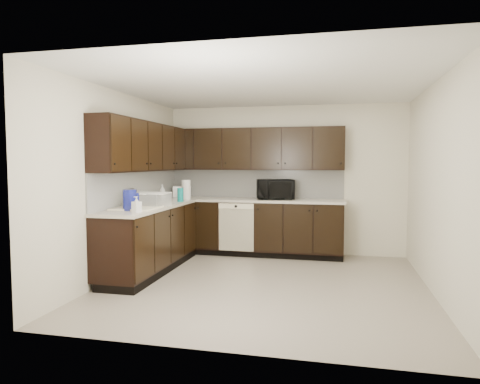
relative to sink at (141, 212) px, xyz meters
name	(u,v)px	position (x,y,z in m)	size (l,w,h in m)	color
floor	(264,284)	(1.68, 0.01, -0.88)	(4.00, 4.00, 0.00)	gray
ceiling	(265,85)	(1.68, 0.01, 1.62)	(4.00, 4.00, 0.00)	white
wall_back	(284,180)	(1.68, 2.01, 0.37)	(4.00, 0.02, 2.50)	beige
wall_left	(119,184)	(-0.32, 0.01, 0.37)	(0.02, 4.00, 2.50)	beige
wall_right	(437,188)	(3.68, 0.01, 0.37)	(0.02, 4.00, 2.50)	beige
wall_front	(224,200)	(1.68, -1.99, 0.37)	(4.00, 0.02, 2.50)	beige
lower_cabinets	(213,235)	(0.67, 1.12, -0.47)	(3.00, 2.80, 0.90)	black
countertop	(213,203)	(0.67, 1.12, 0.04)	(3.03, 2.83, 0.04)	beige
backsplash	(204,185)	(0.46, 1.33, 0.30)	(3.00, 2.80, 0.48)	silver
upper_cabinets	(208,148)	(0.58, 1.22, 0.89)	(3.00, 2.80, 0.70)	black
dishwasher	(236,224)	(0.98, 1.42, -0.33)	(0.58, 0.04, 0.78)	#FAF0CD
sink	(141,212)	(0.00, 0.00, 0.00)	(0.54, 0.82, 0.42)	#FAF0CD
microwave	(275,189)	(1.57, 1.70, 0.22)	(0.58, 0.39, 0.32)	black
soap_bottle_a	(137,204)	(0.20, -0.52, 0.16)	(0.09, 0.09, 0.20)	gray
soap_bottle_b	(162,193)	(-0.13, 1.04, 0.19)	(0.10, 0.10, 0.26)	gray
toaster_oven	(182,192)	(-0.07, 1.77, 0.15)	(0.31, 0.23, 0.19)	silver
storage_bin	(151,200)	(0.05, 0.22, 0.15)	(0.46, 0.34, 0.18)	white
blue_pitcher	(130,200)	(0.01, -0.32, 0.19)	(0.18, 0.18, 0.26)	#101998
teal_tumbler	(180,195)	(0.20, 0.96, 0.16)	(0.09, 0.09, 0.21)	#0B7C7C
paper_towel_roll	(186,190)	(0.15, 1.36, 0.22)	(0.14, 0.14, 0.32)	white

